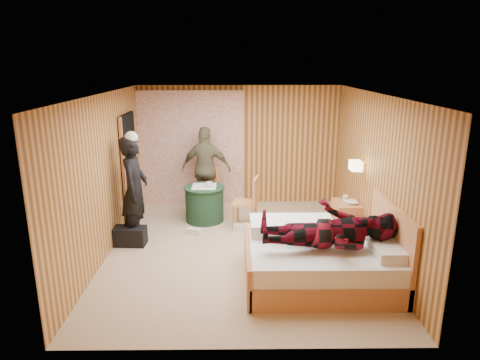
{
  "coord_description": "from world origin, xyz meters",
  "views": [
    {
      "loc": [
        -0.07,
        -6.41,
        2.96
      ],
      "look_at": [
        0.0,
        0.48,
        1.05
      ],
      "focal_mm": 32.0,
      "sensor_mm": 36.0,
      "label": 1
    }
  ],
  "objects_px": {
    "chair_far": "(208,185)",
    "chair_near": "(250,199)",
    "nightstand": "(346,217)",
    "man_on_bed": "(330,220)",
    "bed": "(322,259)",
    "duffel_bag": "(129,236)",
    "round_table": "(205,203)",
    "wall_lamp": "(356,166)",
    "man_at_table": "(206,169)",
    "woman_standing": "(135,190)"
  },
  "relations": [
    {
      "from": "chair_far",
      "to": "man_on_bed",
      "type": "relative_size",
      "value": 0.53
    },
    {
      "from": "wall_lamp",
      "to": "man_on_bed",
      "type": "height_order",
      "value": "man_on_bed"
    },
    {
      "from": "wall_lamp",
      "to": "woman_standing",
      "type": "bearing_deg",
      "value": -179.79
    },
    {
      "from": "woman_standing",
      "to": "man_on_bed",
      "type": "height_order",
      "value": "man_on_bed"
    },
    {
      "from": "bed",
      "to": "duffel_bag",
      "type": "xyz_separation_m",
      "value": [
        -2.97,
        1.22,
        -0.17
      ]
    },
    {
      "from": "wall_lamp",
      "to": "duffel_bag",
      "type": "height_order",
      "value": "wall_lamp"
    },
    {
      "from": "nightstand",
      "to": "chair_near",
      "type": "relative_size",
      "value": 0.62
    },
    {
      "from": "round_table",
      "to": "woman_standing",
      "type": "bearing_deg",
      "value": -140.03
    },
    {
      "from": "nightstand",
      "to": "man_on_bed",
      "type": "distance_m",
      "value": 2.16
    },
    {
      "from": "chair_far",
      "to": "nightstand",
      "type": "bearing_deg",
      "value": -8.43
    },
    {
      "from": "wall_lamp",
      "to": "nightstand",
      "type": "bearing_deg",
      "value": 100.33
    },
    {
      "from": "woman_standing",
      "to": "chair_far",
      "type": "bearing_deg",
      "value": -34.48
    },
    {
      "from": "nightstand",
      "to": "woman_standing",
      "type": "distance_m",
      "value": 3.7
    },
    {
      "from": "wall_lamp",
      "to": "woman_standing",
      "type": "xyz_separation_m",
      "value": [
        -3.68,
        -0.01,
        -0.4
      ]
    },
    {
      "from": "nightstand",
      "to": "chair_near",
      "type": "height_order",
      "value": "chair_near"
    },
    {
      "from": "chair_near",
      "to": "duffel_bag",
      "type": "xyz_separation_m",
      "value": [
        -2.03,
        -0.75,
        -0.4
      ]
    },
    {
      "from": "nightstand",
      "to": "round_table",
      "type": "bearing_deg",
      "value": 165.42
    },
    {
      "from": "wall_lamp",
      "to": "man_at_table",
      "type": "xyz_separation_m",
      "value": [
        -2.59,
        1.55,
        -0.44
      ]
    },
    {
      "from": "chair_far",
      "to": "man_at_table",
      "type": "xyz_separation_m",
      "value": [
        -0.03,
        0.03,
        0.32
      ]
    },
    {
      "from": "chair_far",
      "to": "chair_near",
      "type": "distance_m",
      "value": 1.29
    },
    {
      "from": "man_at_table",
      "to": "bed",
      "type": "bearing_deg",
      "value": 129.72
    },
    {
      "from": "wall_lamp",
      "to": "round_table",
      "type": "bearing_deg",
      "value": 160.86
    },
    {
      "from": "wall_lamp",
      "to": "bed",
      "type": "xyz_separation_m",
      "value": [
        -0.8,
        -1.45,
        -0.98
      ]
    },
    {
      "from": "nightstand",
      "to": "man_on_bed",
      "type": "xyz_separation_m",
      "value": [
        -0.73,
        -1.91,
        0.69
      ]
    },
    {
      "from": "nightstand",
      "to": "round_table",
      "type": "xyz_separation_m",
      "value": [
        -2.55,
        0.66,
        0.05
      ]
    },
    {
      "from": "wall_lamp",
      "to": "chair_near",
      "type": "height_order",
      "value": "wall_lamp"
    },
    {
      "from": "bed",
      "to": "round_table",
      "type": "bearing_deg",
      "value": 127.38
    },
    {
      "from": "bed",
      "to": "chair_far",
      "type": "bearing_deg",
      "value": 120.77
    },
    {
      "from": "nightstand",
      "to": "chair_near",
      "type": "distance_m",
      "value": 1.74
    },
    {
      "from": "nightstand",
      "to": "bed",
      "type": "bearing_deg",
      "value": -114.23
    },
    {
      "from": "nightstand",
      "to": "woman_standing",
      "type": "bearing_deg",
      "value": -176.06
    },
    {
      "from": "duffel_bag",
      "to": "bed",
      "type": "bearing_deg",
      "value": -18.68
    },
    {
      "from": "bed",
      "to": "nightstand",
      "type": "bearing_deg",
      "value": 65.77
    },
    {
      "from": "wall_lamp",
      "to": "chair_far",
      "type": "relative_size",
      "value": 0.28
    },
    {
      "from": "bed",
      "to": "duffel_bag",
      "type": "height_order",
      "value": "bed"
    },
    {
      "from": "chair_near",
      "to": "man_on_bed",
      "type": "distance_m",
      "value": 2.44
    },
    {
      "from": "duffel_bag",
      "to": "nightstand",
      "type": "bearing_deg",
      "value": 10.71
    },
    {
      "from": "bed",
      "to": "woman_standing",
      "type": "distance_m",
      "value": 3.27
    },
    {
      "from": "wall_lamp",
      "to": "woman_standing",
      "type": "relative_size",
      "value": 0.14
    },
    {
      "from": "round_table",
      "to": "chair_far",
      "type": "bearing_deg",
      "value": 87.6
    },
    {
      "from": "duffel_bag",
      "to": "man_at_table",
      "type": "relative_size",
      "value": 0.32
    },
    {
      "from": "chair_far",
      "to": "duffel_bag",
      "type": "height_order",
      "value": "chair_far"
    },
    {
      "from": "chair_far",
      "to": "duffel_bag",
      "type": "distance_m",
      "value": 2.16
    },
    {
      "from": "chair_near",
      "to": "nightstand",
      "type": "bearing_deg",
      "value": 93.24
    },
    {
      "from": "chair_far",
      "to": "man_at_table",
      "type": "distance_m",
      "value": 0.33
    },
    {
      "from": "chair_near",
      "to": "woman_standing",
      "type": "distance_m",
      "value": 2.04
    },
    {
      "from": "woman_standing",
      "to": "man_at_table",
      "type": "bearing_deg",
      "value": -33.3
    },
    {
      "from": "nightstand",
      "to": "chair_far",
      "type": "distance_m",
      "value": 2.84
    },
    {
      "from": "wall_lamp",
      "to": "man_at_table",
      "type": "height_order",
      "value": "man_at_table"
    },
    {
      "from": "wall_lamp",
      "to": "round_table",
      "type": "distance_m",
      "value": 2.91
    }
  ]
}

